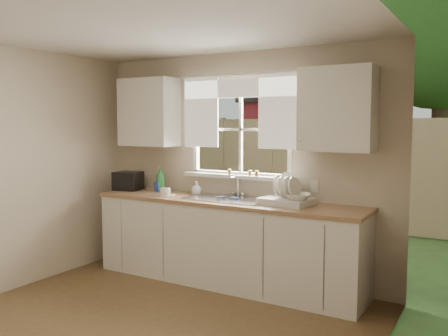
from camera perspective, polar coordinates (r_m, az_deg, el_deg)
The scene contains 20 objects.
room_walls at distance 3.63m, azimuth -13.92°, elevation -2.37°, with size 3.62×4.02×2.50m.
ceiling at distance 3.73m, azimuth -13.64°, elevation 17.38°, with size 3.60×4.00×0.02m, color silver.
window at distance 5.27m, azimuth 1.94°, elevation 2.86°, with size 1.38×0.16×1.06m.
curtains at distance 5.23m, azimuth 1.68°, elevation 7.74°, with size 1.50×0.03×0.81m.
base_cabinets at distance 5.15m, azimuth 0.17°, elevation -9.04°, with size 3.00×0.62×0.87m, color silver.
countertop at distance 5.06m, azimuth 0.17°, elevation -4.04°, with size 3.04×0.65×0.04m, color #98714C.
upper_cabinet_left at distance 5.77m, azimuth -9.05°, elevation 6.62°, with size 0.70×0.33×0.80m, color silver.
upper_cabinet_right at distance 4.66m, azimuth 13.49°, elevation 6.87°, with size 0.70×0.33×0.80m, color silver.
wall_outlet at distance 4.94m, azimuth 10.85°, elevation -2.14°, with size 0.08×0.01×0.12m, color beige.
sill_jars at distance 5.20m, azimuth 2.58°, elevation -0.57°, with size 0.38×0.04×0.06m.
backyard at distance 11.35m, azimuth 20.93°, elevation 13.84°, with size 20.00×10.00×6.13m.
sink at distance 5.09m, azimuth 0.35°, elevation -4.56°, with size 0.88×0.52×0.40m.
dish_rack at distance 4.78m, azimuth 7.55°, elevation -3.57°, with size 0.54×0.43×0.31m.
bowl at distance 4.68m, azimuth 8.86°, elevation -3.43°, with size 0.25×0.25×0.06m, color white.
soap_bottle_a at distance 5.71m, azimuth -7.65°, elevation -1.35°, with size 0.11×0.11×0.29m, color green.
soap_bottle_b at distance 5.71m, azimuth -7.89°, elevation -1.94°, with size 0.08×0.08×0.17m, color #3053B4.
soap_bottle_c at distance 5.40m, azimuth -3.33°, elevation -2.42°, with size 0.12×0.12×0.15m, color beige.
saucer at distance 5.37m, azimuth -6.86°, elevation -3.24°, with size 0.19×0.19×0.01m, color white.
cup at distance 5.33m, azimuth -7.08°, elevation -2.87°, with size 0.12×0.12×0.09m, color white.
black_appliance at distance 5.89m, azimuth -11.46°, elevation -1.52°, with size 0.30×0.26×0.22m, color black.
Camera 1 is at (2.52, -2.63, 1.71)m, focal length 38.00 mm.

